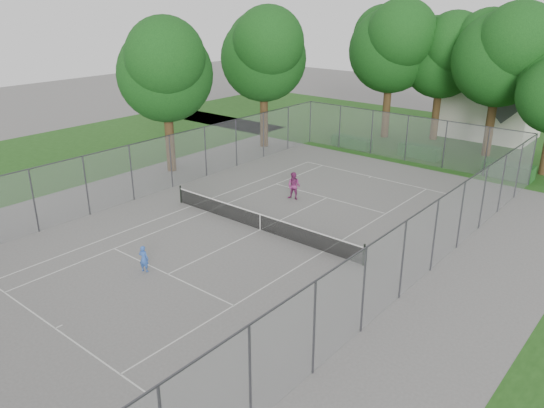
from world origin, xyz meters
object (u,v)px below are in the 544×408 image
Objects in this scene: house at (493,95)px; woman_player at (294,186)px; girl_player at (144,259)px; tennis_net at (260,221)px.

house is 5.36× the size of woman_player.
girl_player is 0.74× the size of woman_player.
tennis_net is at bearing -86.57° from woman_player.
woman_player is at bearing -98.72° from house.
house is at bearing 85.59° from tennis_net.
woman_player reaches higher than girl_player.
house is 24.41m from woman_player.
house is 35.99m from girl_player.
house is at bearing -115.34° from girl_player.
girl_player is at bearing -95.21° from house.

